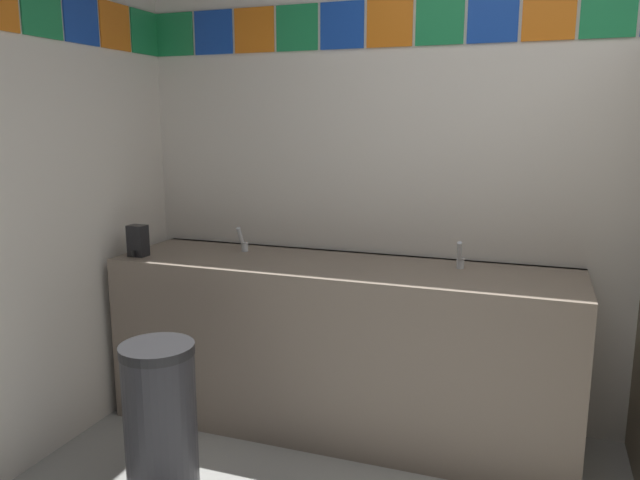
% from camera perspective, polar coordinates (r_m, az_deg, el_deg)
% --- Properties ---
extents(wall_back, '(4.34, 0.09, 2.54)m').
position_cam_1_polar(wall_back, '(3.08, 21.99, 5.72)').
color(wall_back, silver).
rests_on(wall_back, ground_plane).
extents(vanity_counter, '(2.25, 0.60, 0.84)m').
position_cam_1_polar(vanity_counter, '(3.07, 1.76, -9.77)').
color(vanity_counter, gray).
rests_on(vanity_counter, ground_plane).
extents(faucet_left, '(0.04, 0.10, 0.14)m').
position_cam_1_polar(faucet_left, '(3.23, -7.22, -0.20)').
color(faucet_left, silver).
rests_on(faucet_left, vanity_counter).
extents(faucet_right, '(0.04, 0.10, 0.14)m').
position_cam_1_polar(faucet_right, '(2.90, 12.97, -1.67)').
color(faucet_right, silver).
rests_on(faucet_right, vanity_counter).
extents(soap_dispenser, '(0.09, 0.09, 0.16)m').
position_cam_1_polar(soap_dispenser, '(3.24, -16.67, -0.07)').
color(soap_dispenser, black).
rests_on(soap_dispenser, vanity_counter).
extents(trash_bin, '(0.30, 0.30, 0.64)m').
position_cam_1_polar(trash_bin, '(2.68, -14.69, -15.87)').
color(trash_bin, '#333338').
rests_on(trash_bin, ground_plane).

